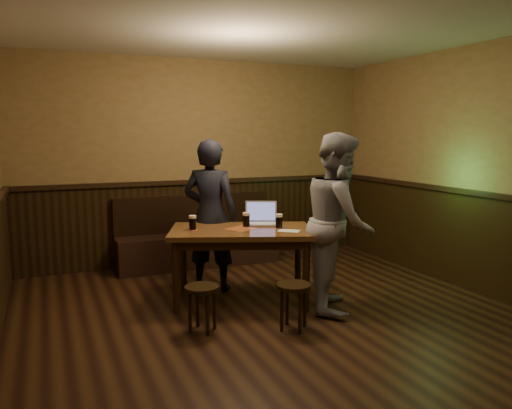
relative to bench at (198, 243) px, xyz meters
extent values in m
cube|color=black|center=(0.13, -2.75, -0.32)|extent=(5.00, 6.00, 0.02)
cube|color=beige|center=(0.13, -2.75, 2.50)|extent=(5.00, 6.00, 0.02)
cube|color=#98744D|center=(0.13, 0.26, 1.09)|extent=(5.00, 0.02, 2.80)
cube|color=black|center=(0.13, 0.23, 0.24)|extent=(4.98, 0.04, 1.10)
cube|color=black|center=(2.61, -2.75, 0.24)|extent=(0.04, 5.98, 1.10)
cube|color=black|center=(0.13, 0.20, 0.82)|extent=(4.98, 0.06, 0.06)
cube|color=black|center=(2.58, -2.75, 0.82)|extent=(0.06, 5.98, 0.06)
cube|color=black|center=(0.00, -0.04, -0.09)|extent=(2.20, 0.50, 0.45)
cube|color=black|center=(0.00, 0.16, 0.39)|extent=(2.20, 0.10, 0.50)
cube|color=brown|center=(0.00, -1.63, 0.46)|extent=(1.68, 1.32, 0.05)
cube|color=black|center=(0.00, -1.63, 0.38)|extent=(1.52, 1.15, 0.08)
cube|color=maroon|center=(0.00, -1.63, 0.48)|extent=(0.36, 0.36, 0.00)
cylinder|color=black|center=(-0.73, -1.72, 0.06)|extent=(0.07, 0.07, 0.74)
cylinder|color=black|center=(-0.49, -1.08, 0.06)|extent=(0.07, 0.07, 0.74)
cylinder|color=black|center=(0.49, -2.18, 0.06)|extent=(0.07, 0.07, 0.74)
cylinder|color=black|center=(0.73, -1.55, 0.06)|extent=(0.07, 0.07, 0.74)
cylinder|color=black|center=(-0.63, -2.27, 0.10)|extent=(0.34, 0.34, 0.04)
cylinder|color=black|center=(-0.51, -2.26, -0.11)|extent=(0.03, 0.03, 0.41)
cylinder|color=black|center=(-0.64, -2.15, -0.11)|extent=(0.03, 0.03, 0.41)
cylinder|color=black|center=(-0.75, -2.28, -0.11)|extent=(0.03, 0.03, 0.41)
cylinder|color=black|center=(-0.62, -2.39, -0.11)|extent=(0.03, 0.03, 0.41)
cylinder|color=black|center=(0.16, -2.56, 0.10)|extent=(0.33, 0.33, 0.04)
cylinder|color=black|center=(0.28, -2.55, -0.11)|extent=(0.03, 0.03, 0.41)
cylinder|color=black|center=(0.15, -2.43, -0.11)|extent=(0.03, 0.03, 0.41)
cylinder|color=black|center=(0.03, -2.56, -0.11)|extent=(0.03, 0.03, 0.41)
cylinder|color=black|center=(0.16, -2.68, -0.11)|extent=(0.03, 0.03, 0.41)
cylinder|color=#A41C14|center=(-0.49, -1.50, 0.48)|extent=(0.10, 0.10, 0.00)
cylinder|color=silver|center=(-0.49, -1.50, 0.49)|extent=(0.09, 0.09, 0.00)
cylinder|color=black|center=(-0.49, -1.50, 0.55)|extent=(0.07, 0.07, 0.12)
cylinder|color=beige|center=(-0.49, -1.50, 0.62)|extent=(0.08, 0.08, 0.03)
cylinder|color=#A41C14|center=(0.10, -1.55, 0.48)|extent=(0.10, 0.10, 0.00)
cylinder|color=silver|center=(0.10, -1.55, 0.49)|extent=(0.09, 0.09, 0.00)
cylinder|color=black|center=(0.10, -1.55, 0.55)|extent=(0.07, 0.07, 0.12)
cylinder|color=beige|center=(0.10, -1.55, 0.63)|extent=(0.08, 0.08, 0.03)
cylinder|color=#A41C14|center=(0.38, -1.78, 0.48)|extent=(0.10, 0.10, 0.00)
cylinder|color=silver|center=(0.38, -1.78, 0.49)|extent=(0.09, 0.09, 0.00)
cylinder|color=black|center=(0.38, -1.78, 0.55)|extent=(0.07, 0.07, 0.12)
cylinder|color=beige|center=(0.38, -1.78, 0.63)|extent=(0.08, 0.08, 0.03)
cube|color=silver|center=(0.29, -1.50, 0.49)|extent=(0.42, 0.37, 0.02)
cube|color=#B2B2B7|center=(0.29, -1.50, 0.50)|extent=(0.37, 0.31, 0.00)
cube|color=silver|center=(0.34, -1.39, 0.62)|extent=(0.35, 0.21, 0.23)
cube|color=#5C62AA|center=(0.34, -1.40, 0.62)|extent=(0.31, 0.18, 0.20)
cube|color=silver|center=(0.42, -1.94, 0.48)|extent=(0.27, 0.26, 0.00)
imported|color=black|center=(-0.16, -1.09, 0.56)|extent=(0.76, 0.71, 1.74)
imported|color=gray|center=(0.85, -2.21, 0.59)|extent=(1.03, 1.10, 1.81)
camera|label=1|loc=(-1.89, -6.48, 1.48)|focal=35.00mm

